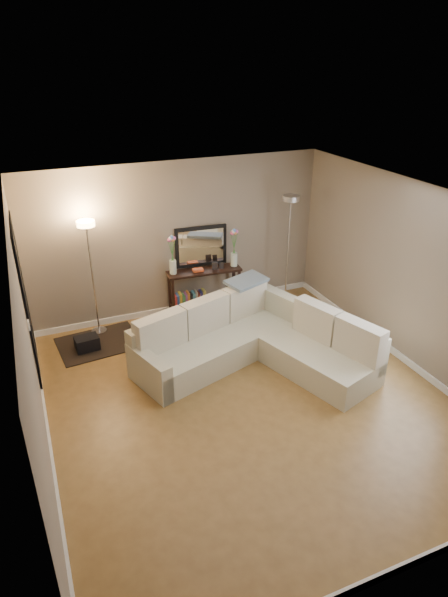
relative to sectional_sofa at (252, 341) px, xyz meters
name	(u,v)px	position (x,y,z in m)	size (l,w,h in m)	color
floor	(247,398)	(-0.44, -0.79, -0.34)	(5.00, 5.50, 0.01)	olive
ceiling	(252,205)	(-0.44, -0.79, 2.27)	(5.00, 5.50, 0.01)	white
wall_back	(178,239)	(-0.44, 1.97, 0.97)	(5.00, 0.02, 2.60)	gray
wall_front	(408,470)	(-0.44, -3.55, 0.97)	(5.00, 0.02, 2.60)	gray
wall_left	(29,355)	(-2.95, -0.79, 0.97)	(0.02, 5.50, 2.60)	gray
wall_right	(414,278)	(2.07, -0.79, 0.97)	(0.02, 5.50, 2.60)	gray
baseboard_back	(182,307)	(-0.44, 1.94, -0.28)	(5.00, 0.03, 0.10)	white
baseboard_front	(383,576)	(-0.44, -3.53, -0.28)	(5.00, 0.03, 0.10)	white
baseboard_left	(50,447)	(-2.92, -0.79, -0.28)	(0.03, 5.50, 0.10)	white
baseboard_right	(399,355)	(2.05, -0.79, -0.28)	(0.03, 5.50, 0.10)	white
doorway	(26,303)	(-2.92, 0.91, 0.77)	(0.02, 1.20, 2.20)	black
switch_plate	(29,325)	(-2.92, 0.06, 0.87)	(0.02, 0.08, 0.12)	white
sectional_sofa	(252,341)	(0.00, 0.00, 0.00)	(3.19, 2.60, 0.90)	beige
throw_blanket	(247,281)	(0.24, 0.74, 0.61)	(0.65, 0.37, 0.05)	slate
console_table	(200,289)	(-0.16, 1.75, 0.11)	(1.29, 0.43, 0.78)	black
leaning_mirror	(201,246)	(-0.07, 1.90, 0.81)	(0.90, 0.11, 0.70)	black
table_decor	(205,269)	(-0.09, 1.71, 0.49)	(0.54, 0.13, 0.13)	#D54F25
flower_vase_left	(172,258)	(-0.61, 1.78, 0.74)	(0.15, 0.13, 0.67)	silver
flower_vase_right	(234,250)	(0.45, 1.70, 0.74)	(0.15, 0.13, 0.67)	silver
floor_lamp_lit	(90,256)	(-1.93, 1.72, 0.99)	(0.29, 0.29, 1.87)	silver
floor_lamp_unlit	(289,229)	(1.36, 1.46, 1.07)	(0.30, 0.30, 1.98)	silver
charcoal_rug	(99,343)	(-2.00, 1.36, -0.33)	(1.22, 0.92, 0.02)	black
black_bag	(87,343)	(-2.19, 1.23, -0.22)	(0.35, 0.24, 0.22)	black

